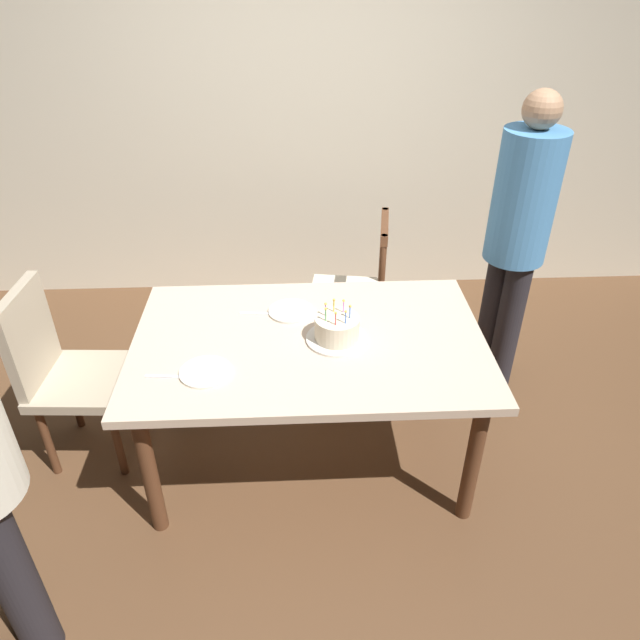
{
  "coord_description": "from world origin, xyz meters",
  "views": [
    {
      "loc": [
        -0.05,
        -2.18,
        2.26
      ],
      "look_at": [
        0.05,
        0.0,
        0.83
      ],
      "focal_mm": 32.87,
      "sensor_mm": 36.0,
      "label": 1
    }
  ],
  "objects_px": {
    "plate_far_side": "(291,311)",
    "chair_spindle_back": "(352,296)",
    "dining_table": "(309,353)",
    "birthday_cake": "(337,330)",
    "person_guest": "(517,233)",
    "chair_upholstered": "(61,367)",
    "plate_near_celebrant": "(206,372)"
  },
  "relations": [
    {
      "from": "plate_near_celebrant",
      "to": "plate_far_side",
      "type": "height_order",
      "value": "same"
    },
    {
      "from": "birthday_cake",
      "to": "person_guest",
      "type": "xyz_separation_m",
      "value": [
        0.99,
        0.61,
        0.17
      ]
    },
    {
      "from": "plate_far_side",
      "to": "chair_upholstered",
      "type": "xyz_separation_m",
      "value": [
        -1.11,
        -0.12,
        -0.21
      ]
    },
    {
      "from": "plate_near_celebrant",
      "to": "chair_upholstered",
      "type": "relative_size",
      "value": 0.23
    },
    {
      "from": "chair_spindle_back",
      "to": "chair_upholstered",
      "type": "distance_m",
      "value": 1.64
    },
    {
      "from": "plate_far_side",
      "to": "chair_spindle_back",
      "type": "bearing_deg",
      "value": 58.92
    },
    {
      "from": "birthday_cake",
      "to": "chair_upholstered",
      "type": "relative_size",
      "value": 0.29
    },
    {
      "from": "dining_table",
      "to": "plate_near_celebrant",
      "type": "relative_size",
      "value": 7.26
    },
    {
      "from": "plate_near_celebrant",
      "to": "chair_spindle_back",
      "type": "height_order",
      "value": "chair_spindle_back"
    },
    {
      "from": "dining_table",
      "to": "chair_spindle_back",
      "type": "xyz_separation_m",
      "value": [
        0.28,
        0.83,
        -0.19
      ]
    },
    {
      "from": "chair_upholstered",
      "to": "person_guest",
      "type": "distance_m",
      "value": 2.39
    },
    {
      "from": "chair_upholstered",
      "to": "dining_table",
      "type": "bearing_deg",
      "value": -5.06
    },
    {
      "from": "plate_far_side",
      "to": "person_guest",
      "type": "relative_size",
      "value": 0.13
    },
    {
      "from": "plate_near_celebrant",
      "to": "person_guest",
      "type": "bearing_deg",
      "value": 27.87
    },
    {
      "from": "birthday_cake",
      "to": "chair_upholstered",
      "type": "distance_m",
      "value": 1.34
    },
    {
      "from": "dining_table",
      "to": "plate_far_side",
      "type": "xyz_separation_m",
      "value": [
        -0.08,
        0.23,
        0.09
      ]
    },
    {
      "from": "chair_upholstered",
      "to": "person_guest",
      "type": "bearing_deg",
      "value": 11.95
    },
    {
      "from": "plate_near_celebrant",
      "to": "person_guest",
      "type": "relative_size",
      "value": 0.13
    },
    {
      "from": "birthday_cake",
      "to": "plate_far_side",
      "type": "relative_size",
      "value": 1.27
    },
    {
      "from": "dining_table",
      "to": "birthday_cake",
      "type": "xyz_separation_m",
      "value": [
        0.13,
        -0.01,
        0.14
      ]
    },
    {
      "from": "person_guest",
      "to": "plate_far_side",
      "type": "bearing_deg",
      "value": -163.12
    },
    {
      "from": "dining_table",
      "to": "chair_upholstered",
      "type": "bearing_deg",
      "value": 174.94
    },
    {
      "from": "birthday_cake",
      "to": "person_guest",
      "type": "bearing_deg",
      "value": 31.47
    },
    {
      "from": "plate_far_side",
      "to": "plate_near_celebrant",
      "type": "bearing_deg",
      "value": -128.03
    },
    {
      "from": "dining_table",
      "to": "birthday_cake",
      "type": "height_order",
      "value": "birthday_cake"
    },
    {
      "from": "birthday_cake",
      "to": "dining_table",
      "type": "bearing_deg",
      "value": 173.73
    },
    {
      "from": "chair_spindle_back",
      "to": "chair_upholstered",
      "type": "xyz_separation_m",
      "value": [
        -1.47,
        -0.72,
        0.07
      ]
    },
    {
      "from": "chair_spindle_back",
      "to": "person_guest",
      "type": "height_order",
      "value": "person_guest"
    },
    {
      "from": "dining_table",
      "to": "person_guest",
      "type": "relative_size",
      "value": 0.95
    },
    {
      "from": "dining_table",
      "to": "birthday_cake",
      "type": "relative_size",
      "value": 5.71
    },
    {
      "from": "dining_table",
      "to": "person_guest",
      "type": "height_order",
      "value": "person_guest"
    },
    {
      "from": "chair_spindle_back",
      "to": "chair_upholstered",
      "type": "height_order",
      "value": "same"
    }
  ]
}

